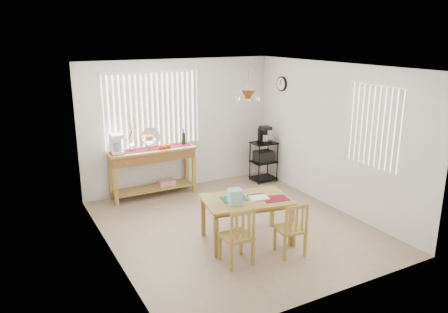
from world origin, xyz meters
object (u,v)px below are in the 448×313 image
sideboard (153,161)px  chair_right (291,229)px  dining_table (246,204)px  wire_cart (264,158)px  chair_left (238,237)px  cart_items (264,135)px

sideboard → chair_right: sideboard is taller
dining_table → chair_right: 0.80m
wire_cart → chair_left: bearing=-129.0°
wire_cart → sideboard: bearing=173.6°
chair_left → wire_cart: bearing=51.0°
dining_table → chair_left: 0.76m
sideboard → cart_items: (2.37, -0.26, 0.30)m
cart_items → chair_left: 3.66m
chair_left → cart_items: bearing=51.1°
dining_table → chair_right: size_ratio=1.74×
sideboard → chair_left: size_ratio=1.98×
wire_cart → cart_items: cart_items is taller
sideboard → chair_left: sideboard is taller
sideboard → dining_table: size_ratio=1.19×
cart_items → chair_left: (-2.27, -2.81, -0.60)m
chair_right → chair_left: bearing=170.5°
wire_cart → cart_items: (-0.00, 0.01, 0.50)m
wire_cart → cart_items: bearing=90.0°
sideboard → wire_cart: (2.37, -0.27, -0.20)m
cart_items → sideboard: bearing=173.8°
cart_items → wire_cart: bearing=-90.0°
cart_items → chair_left: bearing=-128.9°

